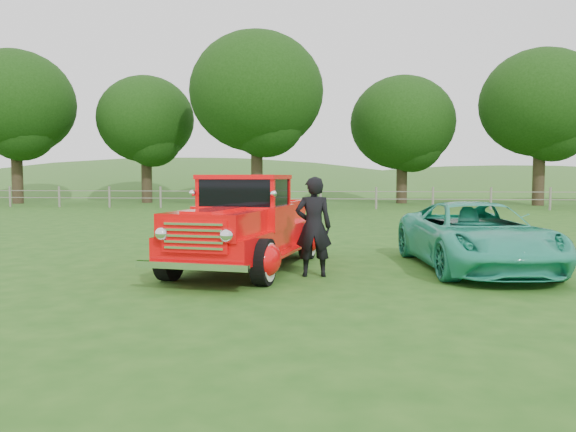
# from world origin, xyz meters

# --- Properties ---
(ground) EXTENTS (140.00, 140.00, 0.00)m
(ground) POSITION_xyz_m (0.00, 0.00, 0.00)
(ground) COLOR #205015
(ground) RESTS_ON ground
(distant_hills) EXTENTS (116.00, 60.00, 18.00)m
(distant_hills) POSITION_xyz_m (-4.08, 59.46, -4.55)
(distant_hills) COLOR #315A21
(distant_hills) RESTS_ON ground
(fence_line) EXTENTS (48.00, 0.12, 1.20)m
(fence_line) POSITION_xyz_m (0.00, 22.00, 0.60)
(fence_line) COLOR gray
(fence_line) RESTS_ON ground
(tree_far_west) EXTENTS (7.60, 7.60, 9.93)m
(tree_far_west) POSITION_xyz_m (-20.00, 26.00, 6.49)
(tree_far_west) COLOR #2D2216
(tree_far_west) RESTS_ON ground
(tree_mid_west) EXTENTS (6.40, 6.40, 8.46)m
(tree_mid_west) POSITION_xyz_m (-12.00, 28.00, 5.55)
(tree_mid_west) COLOR #2D2216
(tree_mid_west) RESTS_ON ground
(tree_near_west) EXTENTS (8.00, 8.00, 10.42)m
(tree_near_west) POSITION_xyz_m (-4.00, 25.00, 6.80)
(tree_near_west) COLOR #2D2216
(tree_near_west) RESTS_ON ground
(tree_near_east) EXTENTS (6.80, 6.80, 8.33)m
(tree_near_east) POSITION_xyz_m (5.00, 29.00, 5.25)
(tree_near_east) COLOR #2D2216
(tree_near_east) RESTS_ON ground
(tree_mid_east) EXTENTS (7.20, 7.20, 9.44)m
(tree_mid_east) POSITION_xyz_m (13.00, 27.00, 6.17)
(tree_mid_east) COLOR #2D2216
(tree_mid_east) RESTS_ON ground
(red_pickup) EXTENTS (2.79, 5.19, 1.78)m
(red_pickup) POSITION_xyz_m (-0.43, 1.86, 0.80)
(red_pickup) COLOR black
(red_pickup) RESTS_ON ground
(teal_sedan) EXTENTS (2.64, 4.77, 1.27)m
(teal_sedan) POSITION_xyz_m (3.88, 2.27, 0.63)
(teal_sedan) COLOR teal
(teal_sedan) RESTS_ON ground
(man) EXTENTS (0.68, 0.49, 1.75)m
(man) POSITION_xyz_m (0.90, 1.16, 0.87)
(man) COLOR black
(man) RESTS_ON ground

